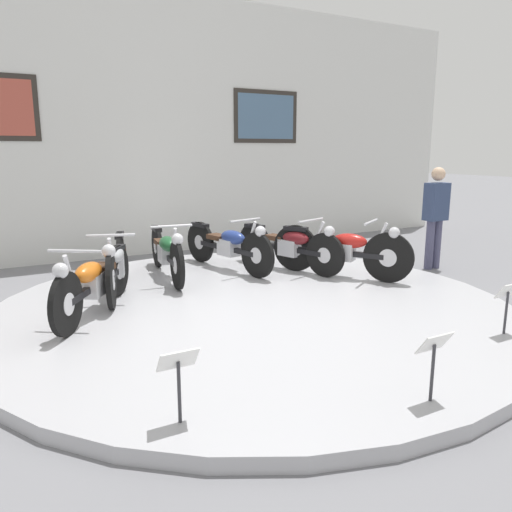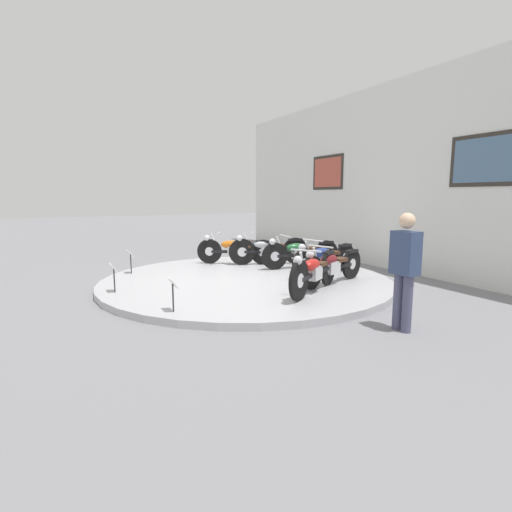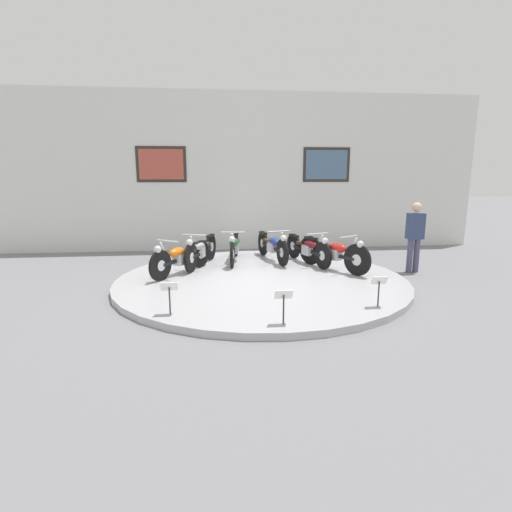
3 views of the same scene
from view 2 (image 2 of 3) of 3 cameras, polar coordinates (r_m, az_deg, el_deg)
ground_plane at (r=8.33m, az=-1.36°, el=-3.99°), size 60.00×60.00×0.00m
display_platform at (r=8.31m, az=-1.36°, el=-3.58°), size 5.92×5.92×0.12m
back_wall at (r=10.52m, az=18.80°, el=10.63°), size 14.00×0.22×4.53m
motorcycle_orange at (r=9.94m, az=-3.12°, el=1.00°), size 1.15×1.66×0.79m
motorcycle_silver at (r=9.89m, az=1.63°, el=1.05°), size 0.73×1.92×0.80m
motorcycle_green at (r=9.44m, az=6.22°, el=0.57°), size 0.54×1.97×0.79m
motorcycle_blue at (r=8.68m, az=9.71°, el=-0.20°), size 0.60×1.95×0.79m
motorcycle_maroon at (r=7.81m, az=10.75°, el=-1.26°), size 0.71×1.89×0.79m
motorcycle_red at (r=7.06m, az=8.29°, el=-2.05°), size 1.12×1.75×0.81m
info_placard_front_left at (r=9.17m, az=-17.48°, el=-0.11°), size 0.26×0.11×0.51m
info_placard_front_centre at (r=7.47m, az=-19.64°, el=-2.14°), size 0.26×0.11×0.51m
info_placard_front_right at (r=6.00m, az=-11.81°, el=-4.38°), size 0.26×0.11×0.51m
visitor_standing at (r=5.67m, az=20.47°, el=-1.29°), size 0.36×0.22×1.60m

